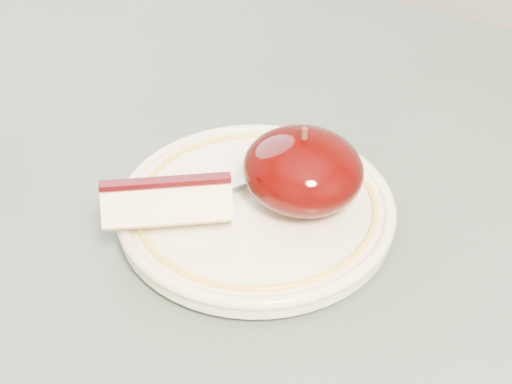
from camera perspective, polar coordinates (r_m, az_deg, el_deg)
The scene contains 5 objects.
table at distance 0.58m, azimuth -8.85°, elevation -8.54°, with size 0.90×0.90×0.75m.
plate at distance 0.50m, azimuth 0.00°, elevation -1.25°, with size 0.20×0.20×0.02m.
apple_half at distance 0.49m, azimuth 3.76°, elevation 1.76°, with size 0.08×0.08×0.06m.
apple_wedge at distance 0.47m, azimuth -7.06°, elevation -1.03°, with size 0.09×0.08×0.04m.
fork at distance 0.51m, azimuth -0.36°, elevation 1.06°, with size 0.09×0.16×0.00m.
Camera 1 is at (0.29, -0.28, 1.09)m, focal length 50.00 mm.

